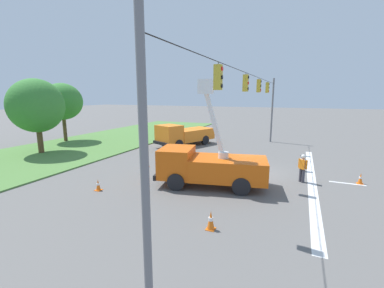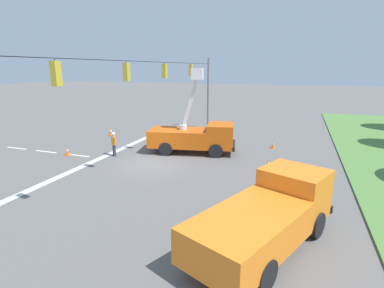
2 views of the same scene
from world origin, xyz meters
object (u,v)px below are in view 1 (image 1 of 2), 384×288
at_px(traffic_cone_lane_edge_a, 163,155).
at_px(tree_centre, 36,106).
at_px(tree_east, 62,102).
at_px(utility_truck_support_near, 184,135).
at_px(utility_truck_bucket_lift, 209,164).
at_px(traffic_cone_mid_left, 211,220).
at_px(traffic_cone_near_bucket, 146,163).
at_px(road_worker, 303,167).
at_px(traffic_cone_mid_right, 98,185).
at_px(traffic_cone_foreground_left, 360,179).

bearing_deg(traffic_cone_lane_edge_a, tree_centre, 103.88).
bearing_deg(tree_east, tree_centre, -150.43).
bearing_deg(tree_east, utility_truck_support_near, -77.11).
height_order(utility_truck_bucket_lift, traffic_cone_mid_left, utility_truck_bucket_lift).
height_order(tree_centre, traffic_cone_near_bucket, tree_centre).
distance_m(utility_truck_bucket_lift, road_worker, 5.90).
bearing_deg(traffic_cone_mid_right, tree_east, 54.06).
height_order(tree_east, utility_truck_bucket_lift, tree_east).
height_order(tree_east, traffic_cone_lane_edge_a, tree_east).
height_order(road_worker, traffic_cone_mid_left, road_worker).
xyz_separation_m(tree_centre, traffic_cone_mid_left, (-6.87, -18.97, -3.99)).
distance_m(tree_east, traffic_cone_mid_right, 18.69).
distance_m(tree_centre, tree_east, 6.21).
bearing_deg(tree_centre, traffic_cone_near_bucket, -90.50).
xyz_separation_m(utility_truck_support_near, road_worker, (-7.75, -11.68, -0.20)).
distance_m(traffic_cone_mid_right, traffic_cone_lane_edge_a, 8.08).
xyz_separation_m(traffic_cone_foreground_left, traffic_cone_near_bucket, (-1.96, 14.11, -0.05)).
distance_m(tree_east, utility_truck_support_near, 14.47).
distance_m(traffic_cone_mid_right, traffic_cone_near_bucket, 5.18).
xyz_separation_m(traffic_cone_mid_left, traffic_cone_mid_right, (1.59, 7.30, -0.08)).
bearing_deg(tree_east, road_worker, -100.29).
bearing_deg(traffic_cone_near_bucket, traffic_cone_mid_right, -178.42).
bearing_deg(traffic_cone_foreground_left, utility_truck_support_near, 65.98).
height_order(traffic_cone_mid_right, traffic_cone_lane_edge_a, traffic_cone_lane_edge_a).
relative_size(tree_centre, traffic_cone_mid_right, 10.47).
bearing_deg(traffic_cone_foreground_left, road_worker, 107.87).
distance_m(utility_truck_support_near, traffic_cone_foreground_left, 16.44).
height_order(traffic_cone_mid_left, traffic_cone_lane_edge_a, traffic_cone_mid_left).
bearing_deg(utility_truck_bucket_lift, traffic_cone_mid_left, -159.58).
bearing_deg(utility_truck_support_near, traffic_cone_near_bucket, -174.18).
bearing_deg(utility_truck_support_near, traffic_cone_mid_left, -151.63).
distance_m(traffic_cone_mid_left, traffic_cone_near_bucket, 10.06).
distance_m(tree_centre, traffic_cone_mid_right, 13.44).
bearing_deg(tree_east, traffic_cone_lane_edge_a, -100.25).
bearing_deg(traffic_cone_foreground_left, tree_east, 82.96).
height_order(tree_east, road_worker, tree_east).
height_order(road_worker, traffic_cone_mid_right, road_worker).
xyz_separation_m(utility_truck_support_near, traffic_cone_mid_right, (-13.82, -1.02, -0.88)).
bearing_deg(traffic_cone_mid_left, tree_east, 60.88).
height_order(road_worker, traffic_cone_foreground_left, road_worker).
relative_size(utility_truck_support_near, traffic_cone_foreground_left, 10.55).
distance_m(utility_truck_bucket_lift, traffic_cone_mid_right, 6.46).
height_order(tree_east, traffic_cone_mid_right, tree_east).
bearing_deg(traffic_cone_mid_right, traffic_cone_foreground_left, -62.94).
bearing_deg(traffic_cone_mid_left, utility_truck_bucket_lift, 20.42).
relative_size(tree_centre, traffic_cone_foreground_left, 10.05).
distance_m(tree_centre, utility_truck_support_near, 14.01).
xyz_separation_m(tree_centre, tree_east, (5.40, 3.06, 0.22)).
xyz_separation_m(utility_truck_bucket_lift, road_worker, (2.86, -5.15, -0.32)).
xyz_separation_m(tree_centre, traffic_cone_mid_right, (-5.28, -11.67, -4.07)).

